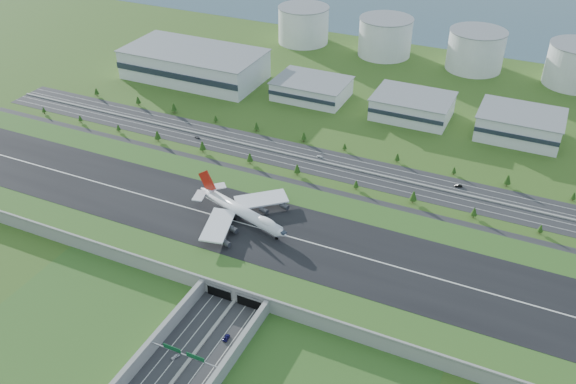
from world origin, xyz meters
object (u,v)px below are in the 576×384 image
at_px(boeing_747, 242,211).
at_px(car_2, 226,338).
at_px(car_7, 319,156).
at_px(fuel_tank_a, 303,25).
at_px(car_4, 197,137).
at_px(car_5, 458,186).
at_px(car_0, 175,357).

distance_m(boeing_747, car_2, 84.12).
bearing_deg(car_7, boeing_747, 4.87).
height_order(fuel_tank_a, car_4, fuel_tank_a).
xyz_separation_m(fuel_tank_a, car_2, (128.61, -383.48, -16.70)).
relative_size(car_5, car_7, 1.09).
bearing_deg(fuel_tank_a, car_7, -63.59).
relative_size(car_4, car_5, 0.87).
distance_m(car_2, car_7, 175.86).
distance_m(car_0, car_2, 24.78).
bearing_deg(car_5, fuel_tank_a, -155.02).
height_order(car_5, car_7, car_5).
bearing_deg(car_7, car_2, 17.48).
bearing_deg(boeing_747, fuel_tank_a, 124.60).
height_order(car_0, car_4, car_0).
xyz_separation_m(car_5, car_7, (-95.76, -2.34, -0.16)).
distance_m(boeing_747, car_0, 98.45).
height_order(boeing_747, car_0, boeing_747).
distance_m(fuel_tank_a, car_4, 222.04).
bearing_deg(fuel_tank_a, car_5, -46.03).
xyz_separation_m(boeing_747, car_2, (32.41, -76.46, -13.41)).
distance_m(car_0, car_5, 214.20).
relative_size(boeing_747, car_2, 14.15).
distance_m(boeing_747, car_4, 121.31).
relative_size(car_0, car_7, 0.96).
bearing_deg(boeing_747, car_4, 151.76).
distance_m(car_2, car_4, 200.13).
distance_m(fuel_tank_a, car_2, 404.82).
bearing_deg(car_7, car_5, 100.82).
height_order(fuel_tank_a, car_7, fuel_tank_a).
bearing_deg(car_4, car_5, -72.53).
bearing_deg(fuel_tank_a, car_2, -71.46).
bearing_deg(boeing_747, car_0, -62.66).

